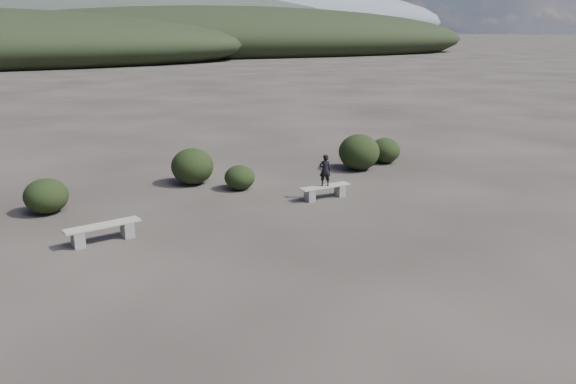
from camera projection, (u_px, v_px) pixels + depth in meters
name	position (u px, v px, depth m)	size (l,w,h in m)	color
ground	(364.00, 281.00, 12.00)	(1200.00, 1200.00, 0.00)	#2A2521
bench_left	(103.00, 231.00, 14.17)	(1.93, 0.75, 0.47)	slate
bench_right	(325.00, 191.00, 17.84)	(1.74, 0.50, 0.43)	slate
seated_person	(325.00, 170.00, 17.64)	(0.37, 0.24, 1.02)	black
shrub_a	(46.00, 196.00, 16.38)	(1.26, 1.26, 1.03)	black
shrub_b	(192.00, 166.00, 19.47)	(1.47, 1.47, 1.26)	black
shrub_c	(240.00, 177.00, 18.85)	(1.03, 1.03, 0.82)	black
shrub_d	(359.00, 152.00, 21.48)	(1.56, 1.56, 1.37)	black
shrub_e	(385.00, 150.00, 22.63)	(1.22, 1.22, 1.02)	black
mountain_ridges	(18.00, 19.00, 302.36)	(500.00, 400.00, 56.00)	black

